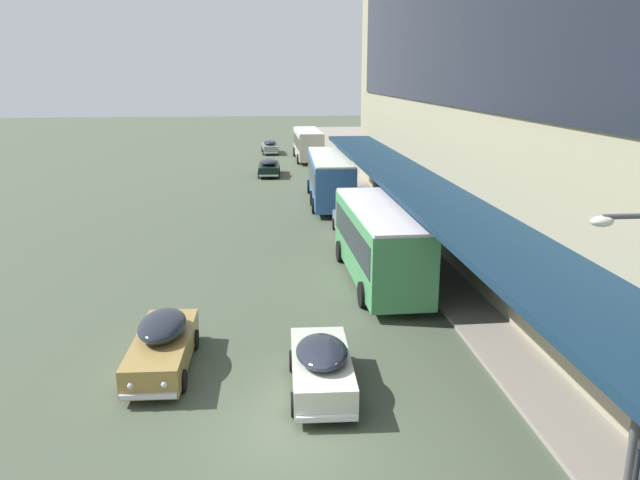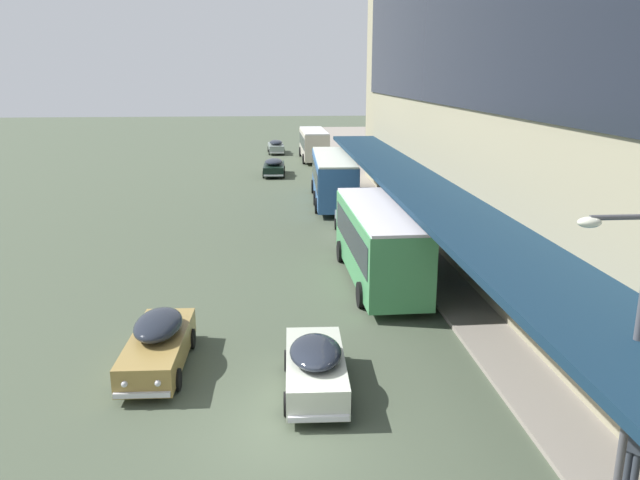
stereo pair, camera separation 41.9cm
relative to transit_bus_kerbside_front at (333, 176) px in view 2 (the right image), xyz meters
name	(u,v)px [view 2 (the right image)]	position (x,y,z in m)	size (l,w,h in m)	color
ground	(287,441)	(-4.08, -28.89, -1.87)	(240.00, 240.00, 0.00)	#46513E
transit_bus_kerbside_front	(333,176)	(0.00, 0.00, 0.00)	(3.09, 10.98, 3.26)	#3161A0
transit_bus_kerbside_rear	(314,143)	(0.25, 22.13, -0.09)	(2.72, 9.28, 3.09)	beige
transit_bus_kerbside_far	(379,240)	(0.19, -17.12, 0.02)	(2.81, 9.44, 3.29)	#439356
sedan_second_near	(274,167)	(-3.97, 12.34, -1.12)	(2.01, 4.98, 1.50)	black
sedan_oncoming_rear	(158,343)	(-7.86, -24.58, -1.06)	(1.85, 4.83, 1.64)	olive
sedan_oncoming_front	(276,147)	(-3.59, 28.06, -1.12)	(1.89, 4.96, 1.50)	gray
sedan_second_mid	(355,222)	(0.27, -9.10, -1.12)	(2.04, 4.60, 1.50)	gray
sedan_lead_mid	(315,366)	(-3.21, -26.47, -1.10)	(1.88, 4.39, 1.55)	beige
pedestrian_at_kerb	(635,443)	(3.19, -31.40, -0.69)	(0.43, 0.51, 1.86)	#2D333B
street_lamp	(627,344)	(2.23, -32.13, 1.94)	(1.50, 0.28, 6.21)	#4C4C51
fire_hydrant	(410,240)	(2.69, -12.20, -1.38)	(0.20, 0.40, 0.70)	red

